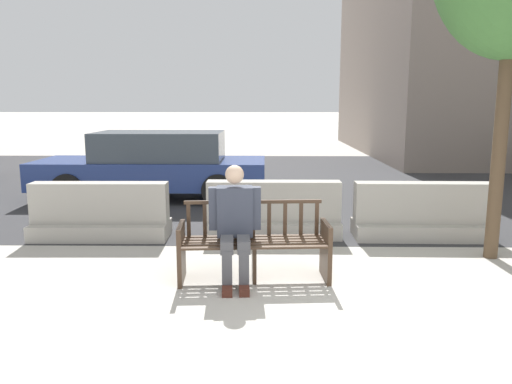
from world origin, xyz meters
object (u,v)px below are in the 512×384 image
object	(u,v)px
street_bench	(254,246)
jersey_barrier_centre	(273,214)
seated_person	(235,222)
jersey_barrier_right	(422,216)
car_sedan_mid	(154,165)
jersey_barrier_left	(101,216)

from	to	relation	value
street_bench	jersey_barrier_centre	xyz separation A→B (m)	(0.26, 1.90, -0.06)
seated_person	jersey_barrier_centre	size ratio (longest dim) A/B	0.66
jersey_barrier_right	car_sedan_mid	xyz separation A→B (m)	(-4.64, 3.07, 0.37)
seated_person	jersey_barrier_right	world-z (taller)	seated_person
jersey_barrier_left	car_sedan_mid	xyz separation A→B (m)	(0.13, 3.14, 0.37)
jersey_barrier_left	car_sedan_mid	world-z (taller)	car_sedan_mid
seated_person	jersey_barrier_right	xyz separation A→B (m)	(2.67, 1.86, -0.35)
jersey_barrier_left	jersey_barrier_right	xyz separation A→B (m)	(4.77, 0.07, 0.00)
seated_person	jersey_barrier_right	distance (m)	3.28
jersey_barrier_left	car_sedan_mid	distance (m)	3.16
seated_person	car_sedan_mid	xyz separation A→B (m)	(-1.97, 4.93, 0.02)
street_bench	seated_person	xyz separation A→B (m)	(-0.21, -0.07, 0.29)
jersey_barrier_centre	jersey_barrier_right	world-z (taller)	same
street_bench	car_sedan_mid	world-z (taller)	car_sedan_mid
seated_person	car_sedan_mid	distance (m)	5.31
jersey_barrier_right	car_sedan_mid	world-z (taller)	car_sedan_mid
street_bench	jersey_barrier_left	distance (m)	2.88
jersey_barrier_centre	jersey_barrier_left	bearing A→B (deg)	-176.08
street_bench	jersey_barrier_centre	world-z (taller)	street_bench
seated_person	car_sedan_mid	size ratio (longest dim) A/B	0.28
street_bench	seated_person	size ratio (longest dim) A/B	1.31
seated_person	car_sedan_mid	bearing A→B (deg)	111.75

